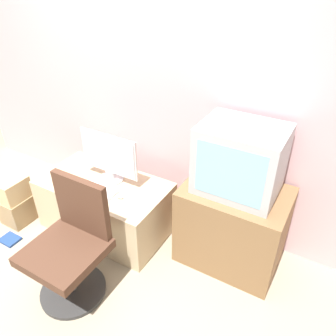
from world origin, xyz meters
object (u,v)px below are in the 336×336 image
Objects in this scene: mouse at (120,197)px; cardboard_box_lower at (19,209)px; crt_tv at (240,160)px; office_chair at (71,248)px; book at (10,239)px; main_monitor at (109,158)px; keyboard at (100,190)px.

mouse is 0.22× the size of cardboard_box_lower.
mouse is 0.99m from crt_tv.
office_chair reaches higher than book.
mouse is at bearing 86.85° from office_chair.
cardboard_box_lower is at bearing -162.87° from crt_tv.
crt_tv reaches higher than cardboard_box_lower.
mouse is 1.13m from cardboard_box_lower.
book is at bearing 176.97° from office_chair.
cardboard_box_lower is at bearing 121.07° from book.
main_monitor is 1.17m from book.
cardboard_box_lower is (-0.84, -0.24, -0.37)m from keyboard.
mouse reaches higher than cardboard_box_lower.
mouse is 0.07× the size of office_chair.
mouse is 0.37× the size of book.
keyboard is at bearing 34.73° from book.
office_chair is (-0.86, -0.87, -0.53)m from crt_tv.
keyboard is at bearing -82.77° from main_monitor.
main_monitor is 0.97× the size of crt_tv.
keyboard is (0.02, -0.18, -0.21)m from main_monitor.
cardboard_box_lower is at bearing -152.96° from main_monitor.
keyboard is 0.33× the size of office_chair.
book is at bearing -145.27° from keyboard.
crt_tv reaches higher than main_monitor.
keyboard is 0.51× the size of crt_tv.
crt_tv reaches higher than book.
book is (-0.89, -0.49, -0.50)m from mouse.
main_monitor reaches higher than office_chair.
mouse is (0.22, -0.17, -0.20)m from main_monitor.
main_monitor is 1.90× the size of keyboard.
office_chair is at bearing -15.99° from cardboard_box_lower.
cardboard_box_lower is (-1.01, 0.29, -0.27)m from office_chair.
main_monitor reaches higher than book.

